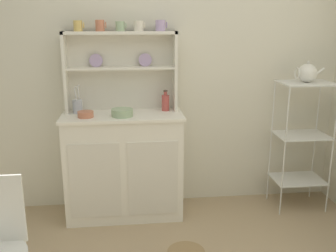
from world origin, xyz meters
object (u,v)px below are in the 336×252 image
object	(u,v)px
porcelain_teapot	(307,73)
hutch_cabinet	(124,164)
bakers_rack	(302,132)
hutch_shelf_unit	(121,65)
utensil_jar	(78,106)
bowl_mixing_large	(86,114)
cup_gold_0	(78,26)
jam_bottle	(165,102)

from	to	relation	value
porcelain_teapot	hutch_cabinet	bearing A→B (deg)	179.22
bakers_rack	hutch_shelf_unit	bearing A→B (deg)	173.25
hutch_shelf_unit	utensil_jar	size ratio (longest dim) A/B	3.89
porcelain_teapot	bowl_mixing_large	bearing A→B (deg)	-178.38
hutch_shelf_unit	bowl_mixing_large	xyz separation A→B (m)	(-0.29, -0.24, -0.36)
cup_gold_0	bowl_mixing_large	world-z (taller)	cup_gold_0
hutch_cabinet	porcelain_teapot	size ratio (longest dim) A/B	4.03
porcelain_teapot	jam_bottle	bearing A→B (deg)	174.82
hutch_cabinet	cup_gold_0	size ratio (longest dim) A/B	11.76
cup_gold_0	bowl_mixing_large	xyz separation A→B (m)	(0.04, -0.20, -0.68)
hutch_shelf_unit	jam_bottle	size ratio (longest dim) A/B	5.27
hutch_cabinet	bakers_rack	bearing A→B (deg)	-0.78
hutch_cabinet	jam_bottle	world-z (taller)	jam_bottle
cup_gold_0	hutch_cabinet	bearing A→B (deg)	-20.50
hutch_shelf_unit	bakers_rack	xyz separation A→B (m)	(1.55, -0.18, -0.59)
jam_bottle	hutch_shelf_unit	bearing A→B (deg)	168.22
bowl_mixing_large	jam_bottle	size ratio (longest dim) A/B	0.72
hutch_cabinet	jam_bottle	xyz separation A→B (m)	(0.37, 0.09, 0.51)
cup_gold_0	utensil_jar	xyz separation A→B (m)	(-0.04, -0.04, -0.64)
bakers_rack	jam_bottle	size ratio (longest dim) A/B	6.49
bakers_rack	cup_gold_0	size ratio (longest dim) A/B	13.48
jam_bottle	utensil_jar	distance (m)	0.73
porcelain_teapot	cup_gold_0	bearing A→B (deg)	175.63
hutch_shelf_unit	jam_bottle	world-z (taller)	hutch_shelf_unit
bowl_mixing_large	porcelain_teapot	world-z (taller)	porcelain_teapot
hutch_cabinet	cup_gold_0	bearing A→B (deg)	159.50
hutch_shelf_unit	bowl_mixing_large	world-z (taller)	hutch_shelf_unit
jam_bottle	porcelain_teapot	bearing A→B (deg)	-5.18
bowl_mixing_large	porcelain_teapot	bearing A→B (deg)	1.62
cup_gold_0	jam_bottle	size ratio (longest dim) A/B	0.48
hutch_shelf_unit	porcelain_teapot	bearing A→B (deg)	-6.76
hutch_shelf_unit	bowl_mixing_large	size ratio (longest dim) A/B	7.35
hutch_shelf_unit	bowl_mixing_large	distance (m)	0.52
utensil_jar	porcelain_teapot	distance (m)	1.94
bowl_mixing_large	porcelain_teapot	distance (m)	1.86
bakers_rack	hutch_cabinet	bearing A→B (deg)	179.22
hutch_shelf_unit	porcelain_teapot	size ratio (longest dim) A/B	3.75
cup_gold_0	utensil_jar	world-z (taller)	cup_gold_0
bowl_mixing_large	porcelain_teapot	xyz separation A→B (m)	(1.84, 0.05, 0.29)
bakers_rack	bowl_mixing_large	xyz separation A→B (m)	(-1.84, -0.05, 0.23)
hutch_cabinet	cup_gold_0	distance (m)	1.19
hutch_shelf_unit	bakers_rack	world-z (taller)	hutch_shelf_unit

